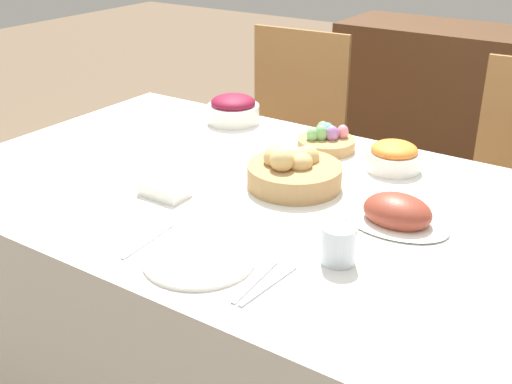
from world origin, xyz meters
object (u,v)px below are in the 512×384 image
Objects in this scene: fork at (148,241)px; butter_dish at (164,190)px; ham_platter at (397,214)px; bread_basket at (293,171)px; drinking_cup at (338,245)px; sideboard at (499,134)px; knife at (256,281)px; carrot_bowl at (394,156)px; beet_salad_bowl at (233,109)px; spoon at (268,286)px; dinner_plate at (199,259)px; chair_far_left at (285,147)px; egg_basket at (326,141)px.

fork is 0.24m from butter_dish.
bread_basket is at bearing 170.79° from ham_platter.
ham_platter is 0.23m from drinking_cup.
knife is at bearing -89.39° from sideboard.
carrot_bowl is 1.84× the size of drinking_cup.
beet_salad_bowl reaches higher than fork.
carrot_bowl is at bearing 97.45° from spoon.
dinner_plate reaches higher than knife.
chair_far_left is at bearing 122.73° from bread_basket.
carrot_bowl reaches higher than fork.
butter_dish is at bearing -102.40° from sideboard.
fork is (-0.27, -2.01, 0.29)m from sideboard.
dinner_plate is at bearing -93.50° from sideboard.
sideboard is at bearing 86.08° from knife.
butter_dish is at bearing -70.95° from beet_salad_bowl.
carrot_bowl is at bearing 55.71° from bread_basket.
drinking_cup is at bearing -78.95° from carrot_bowl.
carrot_bowl is 1.25× the size of butter_dish.
ham_platter is 1.42× the size of knife.
ham_platter is at bearing -9.21° from bread_basket.
knife is (0.29, 0.00, 0.00)m from fork.
butter_dish is (0.25, -1.00, 0.25)m from chair_far_left.
sideboard reaches higher than ham_platter.
bread_basket is 0.44m from dinner_plate.
butter_dish is at bearing -79.26° from chair_far_left.
ham_platter reaches higher than fork.
chair_far_left is 0.69m from egg_basket.
chair_far_left is at bearing 114.54° from knife.
chair_far_left reaches higher than dinner_plate.
butter_dish is (-0.55, -0.19, -0.01)m from ham_platter.
bread_basket is 0.99× the size of ham_platter.
sideboard reaches higher than butter_dish.
butter_dish reaches higher than fork.
knife is (0.14, 0.00, -0.00)m from dinner_plate.
drinking_cup is at bearing 71.26° from spoon.
butter_dish is at bearing 149.66° from knife.
sideboard reaches higher than spoon.
bread_basket reaches higher than ham_platter.
bread_basket reaches higher than drinking_cup.
sideboard is 6.38× the size of dinner_plate.
butter_dish is at bearing 118.19° from fork.
butter_dish is at bearing 160.24° from spoon.
egg_basket reaches higher than fork.
egg_basket is at bearing 137.63° from ham_platter.
fork is at bearing -104.13° from bread_basket.
bread_basket is at bearing 119.89° from spoon.
butter_dish is at bearing -161.41° from ham_platter.
bread_basket is (-0.16, -1.57, 0.33)m from sideboard.
fork is at bearing -94.28° from egg_basket.
dinner_plate is 1.35× the size of knife.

